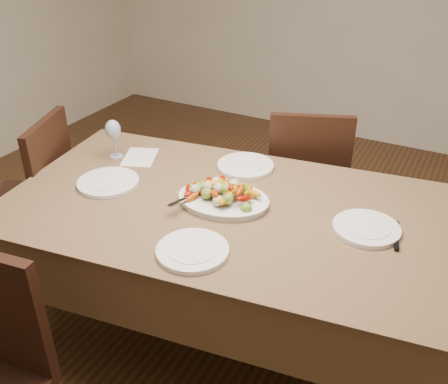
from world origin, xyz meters
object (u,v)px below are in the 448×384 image
plate_left (108,183)px  plate_far (245,166)px  dining_table (224,276)px  plate_near (193,251)px  plate_right (366,228)px  chair_left (25,203)px  serving_platter (223,201)px  wine_glass (114,138)px  chair_far (305,182)px

plate_left → plate_far: size_ratio=1.02×
dining_table → plate_near: size_ratio=6.99×
plate_left → plate_right: 1.12m
chair_left → plate_left: bearing=68.3°
chair_left → plate_left: chair_left is taller
serving_platter → plate_left: 0.54m
wine_glass → plate_near: bearing=-33.6°
chair_left → serving_platter: size_ratio=2.53×
chair_far → wine_glass: wine_glass is taller
plate_near → wine_glass: (-0.74, 0.49, 0.09)m
chair_far → plate_left: size_ratio=3.48×
chair_far → plate_right: (0.50, -0.75, 0.29)m
dining_table → plate_near: 0.52m
plate_right → plate_far: size_ratio=0.96×
chair_far → plate_far: bearing=53.1°
dining_table → plate_right: bearing=9.2°
chair_far → plate_far: 0.60m
plate_far → plate_near: (0.13, -0.69, 0.00)m
dining_table → plate_right: plate_right is taller
plate_far → wine_glass: (-0.62, -0.20, 0.09)m
plate_left → wine_glass: wine_glass is taller
dining_table → serving_platter: (-0.01, 0.01, 0.39)m
plate_left → wine_glass: size_ratio=1.33×
plate_right → chair_far: bearing=123.6°
plate_right → chair_left: bearing=-174.4°
serving_platter → plate_far: bearing=100.4°
chair_left → plate_near: bearing=57.0°
plate_near → wine_glass: size_ratio=1.29×
chair_far → plate_near: 1.23m
chair_left → chair_far: bearing=106.5°
chair_left → serving_platter: 1.19m
dining_table → plate_near: bearing=-80.7°
chair_left → plate_near: (1.21, -0.27, 0.29)m
dining_table → plate_far: 0.53m
plate_left → plate_right: same height
dining_table → plate_far: plate_far is taller
plate_right → serving_platter: bearing=-171.9°
plate_near → wine_glass: wine_glass is taller
plate_far → wine_glass: bearing=-162.3°
serving_platter → plate_far: (-0.06, 0.34, -0.00)m
dining_table → chair_left: (-1.15, -0.08, 0.10)m
serving_platter → plate_far: serving_platter is taller
chair_left → plate_far: size_ratio=3.55×
wine_glass → chair_far: bearing=42.7°
plate_left → plate_right: bearing=9.3°
chair_far → plate_right: bearing=102.2°
plate_far → plate_near: 0.70m
dining_table → serving_platter: size_ratio=4.91×
chair_left → wine_glass: 0.65m
chair_far → chair_left: size_ratio=1.00×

